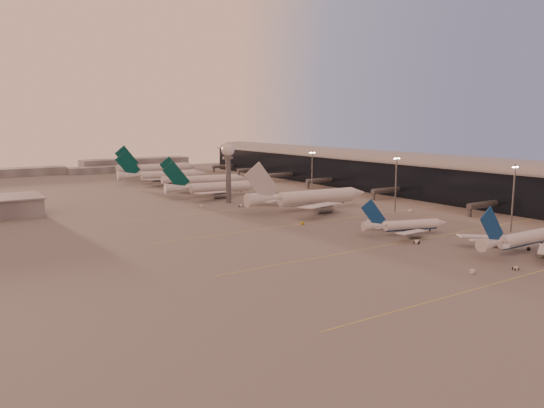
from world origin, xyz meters
TOP-DOWN VIEW (x-y plane):
  - ground at (0.00, 0.00)m, footprint 700.00×700.00m
  - taxiway_markings at (30.00, 56.00)m, footprint 180.00×185.25m
  - terminal at (107.88, 110.09)m, footprint 57.00×362.00m
  - radar_tower at (5.00, 120.00)m, footprint 6.40×6.40m
  - mast_a at (58.00, 0.00)m, footprint 3.60×0.56m
  - mast_b at (55.00, 55.00)m, footprint 3.60×0.56m
  - mast_c at (50.00, 110.00)m, footprint 3.60×0.56m
  - mast_d at (48.00, 200.00)m, footprint 3.60×0.56m
  - distant_horizon at (2.62, 325.14)m, footprint 165.00×37.50m
  - narrowbody_near at (32.72, -19.12)m, footprint 40.81×32.61m
  - narrowbody_mid at (21.93, 18.61)m, footprint 33.72×26.51m
  - widebody_white at (26.85, 81.91)m, footprint 65.99×52.73m
  - greentail_a at (9.79, 145.44)m, footprint 54.36×43.60m
  - greentail_b at (22.77, 182.40)m, footprint 53.66×42.97m
  - greentail_c at (9.90, 218.40)m, footprint 59.04×47.39m
  - greentail_d at (25.56, 265.64)m, footprint 64.53×52.02m
  - gsv_truck_a at (-0.51, -26.35)m, footprint 5.80×2.27m
  - gsv_tug_near at (12.20, -30.63)m, footprint 2.80×3.47m
  - gsv_catering_a at (62.39, -8.62)m, footprint 5.58×2.78m
  - gsv_tug_mid at (13.73, 5.92)m, footprint 4.08×4.67m
  - gsv_truck_b at (60.07, 49.89)m, footprint 6.41×2.72m
  - gsv_truck_c at (2.10, 53.87)m, footprint 5.54×3.81m
  - gsv_catering_b at (59.24, 74.09)m, footprint 5.74×3.65m
  - gsv_tug_far at (3.19, 104.72)m, footprint 3.06×4.17m
  - gsv_truck_d at (-12.69, 115.67)m, footprint 2.11×5.37m
  - gsv_tug_hangar at (40.68, 145.04)m, footprint 3.40×2.23m

SIDE VIEW (x-z plane):
  - ground at x=0.00m, z-range 0.00..0.00m
  - taxiway_markings at x=30.00m, z-range 0.00..0.02m
  - gsv_tug_near at x=12.20m, z-range 0.01..0.87m
  - gsv_tug_hangar at x=40.68m, z-range 0.01..0.94m
  - gsv_tug_far at x=3.19m, z-range 0.02..1.09m
  - gsv_tug_mid at x=13.73m, z-range 0.02..1.16m
  - gsv_truck_c at x=2.10m, z-range 0.02..2.13m
  - gsv_truck_d at x=-12.69m, z-range 0.02..2.18m
  - gsv_truck_a at x=-0.51m, z-range 0.02..2.35m
  - gsv_truck_b at x=60.07m, z-range 0.03..2.55m
  - gsv_catering_b at x=59.24m, z-range 0.00..4.35m
  - gsv_catering_a at x=62.39m, z-range 0.00..4.51m
  - narrowbody_mid at x=21.93m, z-range -4.03..9.53m
  - narrowbody_near at x=32.72m, z-range -4.75..11.21m
  - greentail_b at x=22.77m, z-range -6.35..13.28m
  - greentail_a at x=9.79m, z-range -6.41..13.41m
  - greentail_c at x=9.90m, z-range -6.96..14.56m
  - distant_horizon at x=2.62m, z-range -0.61..8.39m
  - widebody_white at x=26.85m, z-range -7.58..15.62m
  - greentail_d at x=25.56m, z-range -7.58..15.85m
  - terminal at x=107.88m, z-range -1.00..22.04m
  - mast_a at x=58.00m, z-range 1.24..26.24m
  - mast_b at x=55.00m, z-range 1.24..26.24m
  - mast_c at x=50.00m, z-range 1.24..26.24m
  - mast_d at x=48.00m, z-range 1.24..26.24m
  - radar_tower at x=5.00m, z-range 5.40..36.50m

